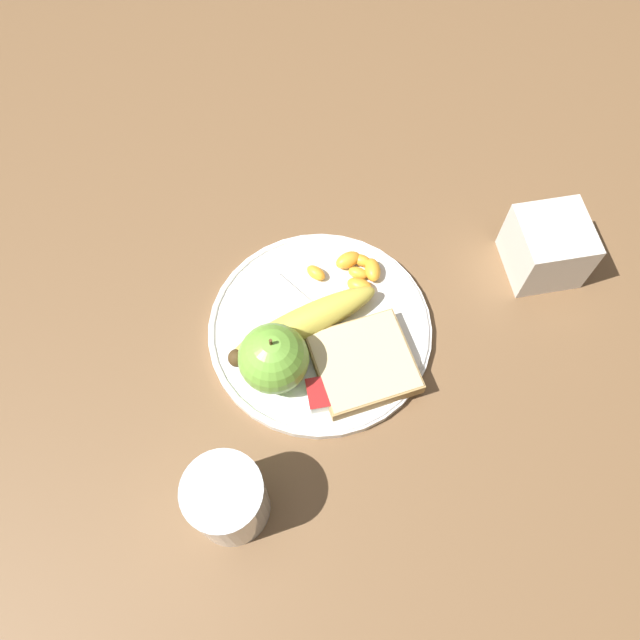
{
  "coord_description": "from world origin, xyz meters",
  "views": [
    {
      "loc": [
        -0.06,
        -0.33,
        0.71
      ],
      "look_at": [
        0.0,
        0.0,
        0.03
      ],
      "focal_mm": 35.0,
      "sensor_mm": 36.0,
      "label": 1
    }
  ],
  "objects_px": {
    "juice_glass": "(228,500)",
    "apple": "(274,358)",
    "plate": "(320,329)",
    "bread_slice": "(363,363)",
    "banana": "(304,326)",
    "jam_packet": "(327,394)",
    "fork": "(329,323)",
    "condiment_caddy": "(547,247)"
  },
  "relations": [
    {
      "from": "juice_glass",
      "to": "banana",
      "type": "xyz_separation_m",
      "value": [
        0.11,
        0.19,
        -0.01
      ]
    },
    {
      "from": "apple",
      "to": "banana",
      "type": "bearing_deg",
      "value": 46.83
    },
    {
      "from": "juice_glass",
      "to": "jam_packet",
      "type": "xyz_separation_m",
      "value": [
        0.12,
        0.1,
        -0.02
      ]
    },
    {
      "from": "jam_packet",
      "to": "condiment_caddy",
      "type": "relative_size",
      "value": 0.52
    },
    {
      "from": "banana",
      "to": "condiment_caddy",
      "type": "xyz_separation_m",
      "value": [
        0.32,
        0.05,
        0.01
      ]
    },
    {
      "from": "banana",
      "to": "jam_packet",
      "type": "height_order",
      "value": "banana"
    },
    {
      "from": "apple",
      "to": "condiment_caddy",
      "type": "xyz_separation_m",
      "value": [
        0.36,
        0.1,
        -0.01
      ]
    },
    {
      "from": "jam_packet",
      "to": "bread_slice",
      "type": "bearing_deg",
      "value": 31.25
    },
    {
      "from": "banana",
      "to": "plate",
      "type": "bearing_deg",
      "value": 12.73
    },
    {
      "from": "fork",
      "to": "bread_slice",
      "type": "bearing_deg",
      "value": -11.1
    },
    {
      "from": "plate",
      "to": "apple",
      "type": "xyz_separation_m",
      "value": [
        -0.06,
        -0.05,
        0.04
      ]
    },
    {
      "from": "juice_glass",
      "to": "apple",
      "type": "height_order",
      "value": "apple"
    },
    {
      "from": "condiment_caddy",
      "to": "apple",
      "type": "bearing_deg",
      "value": -165.26
    },
    {
      "from": "jam_packet",
      "to": "apple",
      "type": "bearing_deg",
      "value": 142.34
    },
    {
      "from": "apple",
      "to": "plate",
      "type": "bearing_deg",
      "value": 38.12
    },
    {
      "from": "fork",
      "to": "jam_packet",
      "type": "relative_size",
      "value": 3.11
    },
    {
      "from": "bread_slice",
      "to": "fork",
      "type": "height_order",
      "value": "bread_slice"
    },
    {
      "from": "plate",
      "to": "jam_packet",
      "type": "xyz_separation_m",
      "value": [
        -0.01,
        -0.09,
        0.01
      ]
    },
    {
      "from": "jam_packet",
      "to": "condiment_caddy",
      "type": "height_order",
      "value": "condiment_caddy"
    },
    {
      "from": "juice_glass",
      "to": "fork",
      "type": "xyz_separation_m",
      "value": [
        0.14,
        0.2,
        -0.03
      ]
    },
    {
      "from": "fork",
      "to": "condiment_caddy",
      "type": "height_order",
      "value": "condiment_caddy"
    },
    {
      "from": "fork",
      "to": "banana",
      "type": "bearing_deg",
      "value": -112.56
    },
    {
      "from": "plate",
      "to": "bread_slice",
      "type": "bearing_deg",
      "value": -55.76
    },
    {
      "from": "apple",
      "to": "banana",
      "type": "distance_m",
      "value": 0.06
    },
    {
      "from": "bread_slice",
      "to": "condiment_caddy",
      "type": "distance_m",
      "value": 0.28
    },
    {
      "from": "apple",
      "to": "juice_glass",
      "type": "bearing_deg",
      "value": -115.5
    },
    {
      "from": "apple",
      "to": "fork",
      "type": "xyz_separation_m",
      "value": [
        0.07,
        0.05,
        -0.04
      ]
    },
    {
      "from": "apple",
      "to": "bread_slice",
      "type": "bearing_deg",
      "value": -6.53
    },
    {
      "from": "banana",
      "to": "jam_packet",
      "type": "bearing_deg",
      "value": -81.55
    },
    {
      "from": "juice_glass",
      "to": "jam_packet",
      "type": "relative_size",
      "value": 2.09
    },
    {
      "from": "apple",
      "to": "fork",
      "type": "height_order",
      "value": "apple"
    },
    {
      "from": "jam_packet",
      "to": "condiment_caddy",
      "type": "xyz_separation_m",
      "value": [
        0.31,
        0.14,
        0.02
      ]
    },
    {
      "from": "bread_slice",
      "to": "jam_packet",
      "type": "bearing_deg",
      "value": -148.75
    },
    {
      "from": "fork",
      "to": "condiment_caddy",
      "type": "xyz_separation_m",
      "value": [
        0.29,
        0.04,
        0.03
      ]
    },
    {
      "from": "condiment_caddy",
      "to": "jam_packet",
      "type": "bearing_deg",
      "value": -156.0
    },
    {
      "from": "plate",
      "to": "fork",
      "type": "bearing_deg",
      "value": 14.4
    },
    {
      "from": "apple",
      "to": "fork",
      "type": "distance_m",
      "value": 0.1
    },
    {
      "from": "juice_glass",
      "to": "fork",
      "type": "bearing_deg",
      "value": 53.97
    },
    {
      "from": "apple",
      "to": "bread_slice",
      "type": "distance_m",
      "value": 0.11
    },
    {
      "from": "plate",
      "to": "condiment_caddy",
      "type": "bearing_deg",
      "value": 8.79
    },
    {
      "from": "juice_glass",
      "to": "condiment_caddy",
      "type": "height_order",
      "value": "juice_glass"
    },
    {
      "from": "condiment_caddy",
      "to": "fork",
      "type": "bearing_deg",
      "value": -171.45
    }
  ]
}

